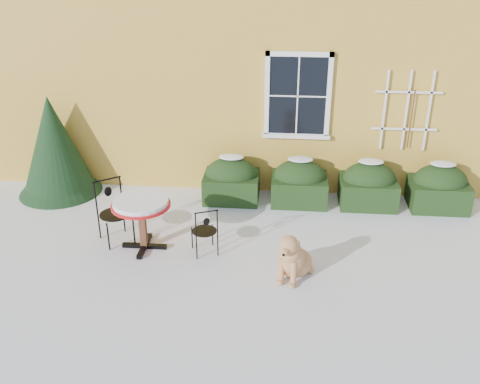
# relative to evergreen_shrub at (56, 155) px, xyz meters

# --- Properties ---
(ground) EXTENTS (80.00, 80.00, 0.00)m
(ground) POSITION_rel_evergreen_shrub_xyz_m (3.75, -2.59, -0.79)
(ground) COLOR white
(ground) RESTS_ON ground
(house) EXTENTS (12.40, 8.40, 6.40)m
(house) POSITION_rel_evergreen_shrub_xyz_m (3.75, 4.41, 2.43)
(house) COLOR #EFBB45
(house) RESTS_ON ground
(hedge_row) EXTENTS (4.95, 0.80, 0.91)m
(hedge_row) POSITION_rel_evergreen_shrub_xyz_m (5.40, -0.04, -0.39)
(hedge_row) COLOR black
(hedge_row) RESTS_ON ground
(evergreen_shrub) EXTENTS (1.62, 1.62, 1.96)m
(evergreen_shrub) POSITION_rel_evergreen_shrub_xyz_m (0.00, 0.00, 0.00)
(evergreen_shrub) COLOR black
(evergreen_shrub) RESTS_ON ground
(bistro_table) EXTENTS (0.95, 0.95, 0.88)m
(bistro_table) POSITION_rel_evergreen_shrub_xyz_m (2.20, -1.97, -0.06)
(bistro_table) COLOR black
(bistro_table) RESTS_ON ground
(patio_chair_near) EXTENTS (0.48, 0.47, 0.83)m
(patio_chair_near) POSITION_rel_evergreen_shrub_xyz_m (3.23, -2.04, -0.38)
(patio_chair_near) COLOR black
(patio_chair_near) RESTS_ON ground
(patio_chair_far) EXTENTS (0.65, 0.65, 1.05)m
(patio_chair_far) POSITION_rel_evergreen_shrub_xyz_m (1.66, -1.74, -0.26)
(patio_chair_far) COLOR black
(patio_chair_far) RESTS_ON ground
(dog) EXTENTS (0.68, 0.88, 0.82)m
(dog) POSITION_rel_evergreen_shrub_xyz_m (4.62, -2.61, -0.46)
(dog) COLOR tan
(dog) RESTS_ON ground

